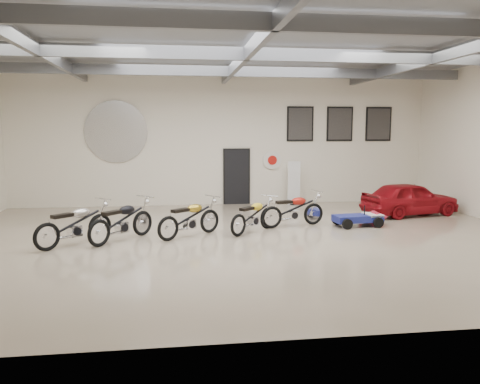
{
  "coord_description": "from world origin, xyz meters",
  "views": [
    {
      "loc": [
        -1.75,
        -11.94,
        2.85
      ],
      "look_at": [
        0.0,
        1.2,
        1.1
      ],
      "focal_mm": 35.0,
      "sensor_mm": 36.0,
      "label": 1
    }
  ],
  "objects": [
    {
      "name": "ceiling_beams",
      "position": [
        0.0,
        0.0,
        4.75
      ],
      "size": [
        15.8,
        11.8,
        0.32
      ],
      "primitive_type": null,
      "color": "slate",
      "rests_on": "ceiling"
    },
    {
      "name": "poster_left",
      "position": [
        3.0,
        5.96,
        3.1
      ],
      "size": [
        1.05,
        0.08,
        1.35
      ],
      "primitive_type": null,
      "color": "black",
      "rests_on": "back_wall"
    },
    {
      "name": "oil_sign",
      "position": [
        1.9,
        5.95,
        1.7
      ],
      "size": [
        0.72,
        0.1,
        0.72
      ],
      "primitive_type": null,
      "color": "white",
      "rests_on": "back_wall"
    },
    {
      "name": "floor",
      "position": [
        0.0,
        0.0,
        0.0
      ],
      "size": [
        16.0,
        12.0,
        0.01
      ],
      "primitive_type": "cube",
      "color": "tan",
      "rests_on": "ground"
    },
    {
      "name": "door",
      "position": [
        0.5,
        5.95,
        1.05
      ],
      "size": [
        0.92,
        0.08,
        2.1
      ],
      "primitive_type": "cube",
      "color": "black",
      "rests_on": "back_wall"
    },
    {
      "name": "poster_mid",
      "position": [
        4.6,
        5.96,
        3.1
      ],
      "size": [
        1.05,
        0.08,
        1.35
      ],
      "primitive_type": null,
      "color": "black",
      "rests_on": "back_wall"
    },
    {
      "name": "ceiling",
      "position": [
        0.0,
        0.0,
        5.0
      ],
      "size": [
        16.0,
        12.0,
        0.01
      ],
      "primitive_type": "cube",
      "color": "gray",
      "rests_on": "back_wall"
    },
    {
      "name": "poster_right",
      "position": [
        6.2,
        5.96,
        3.1
      ],
      "size": [
        1.05,
        0.08,
        1.35
      ],
      "primitive_type": null,
      "color": "black",
      "rests_on": "back_wall"
    },
    {
      "name": "motorcycle_yellow",
      "position": [
        0.32,
        0.81,
        0.49
      ],
      "size": [
        1.79,
        1.74,
        0.99
      ],
      "primitive_type": null,
      "rotation": [
        0.0,
        0.0,
        0.76
      ],
      "color": "silver",
      "rests_on": "floor"
    },
    {
      "name": "back_wall",
      "position": [
        0.0,
        6.0,
        2.5
      ],
      "size": [
        16.0,
        0.02,
        5.0
      ],
      "primitive_type": "cube",
      "color": "white",
      "rests_on": "floor"
    },
    {
      "name": "vintage_car",
      "position": [
        6.0,
        2.77,
        0.57
      ],
      "size": [
        1.98,
        3.52,
        1.13
      ],
      "primitive_type": "imported",
      "rotation": [
        0.0,
        0.0,
        1.77
      ],
      "color": "maroon",
      "rests_on": "floor"
    },
    {
      "name": "motorcycle_gold",
      "position": [
        -1.47,
        0.49,
        0.53
      ],
      "size": [
        2.0,
        1.73,
        1.06
      ],
      "primitive_type": null,
      "rotation": [
        0.0,
        0.0,
        0.65
      ],
      "color": "silver",
      "rests_on": "floor"
    },
    {
      "name": "motorcycle_red",
      "position": [
        1.63,
        1.45,
        0.53
      ],
      "size": [
        2.12,
        1.16,
        1.05
      ],
      "primitive_type": null,
      "rotation": [
        0.0,
        0.0,
        0.28
      ],
      "color": "silver",
      "rests_on": "floor"
    },
    {
      "name": "banner_stand",
      "position": [
        2.67,
        5.5,
        0.87
      ],
      "size": [
        0.49,
        0.23,
        1.74
      ],
      "primitive_type": null,
      "rotation": [
        0.0,
        0.0,
        -0.09
      ],
      "color": "white",
      "rests_on": "floor"
    },
    {
      "name": "motorcycle_silver",
      "position": [
        -4.33,
        -0.07,
        0.55
      ],
      "size": [
        1.98,
        1.96,
        1.1
      ],
      "primitive_type": null,
      "rotation": [
        0.0,
        0.0,
        0.78
      ],
      "color": "silver",
      "rests_on": "floor"
    },
    {
      "name": "logo_plaque",
      "position": [
        -4.0,
        5.95,
        2.8
      ],
      "size": [
        2.3,
        0.06,
        1.16
      ],
      "primitive_type": null,
      "color": "silver",
      "rests_on": "back_wall"
    },
    {
      "name": "motorcycle_black",
      "position": [
        -3.22,
        0.24,
        0.55
      ],
      "size": [
        1.88,
        2.02,
        1.1
      ],
      "primitive_type": null,
      "rotation": [
        0.0,
        0.0,
        0.85
      ],
      "color": "silver",
      "rests_on": "floor"
    },
    {
      "name": "go_kart",
      "position": [
        3.7,
        1.23,
        0.32
      ],
      "size": [
        1.83,
        0.96,
        0.64
      ],
      "primitive_type": null,
      "rotation": [
        0.0,
        0.0,
        0.1
      ],
      "color": "navy",
      "rests_on": "floor"
    }
  ]
}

